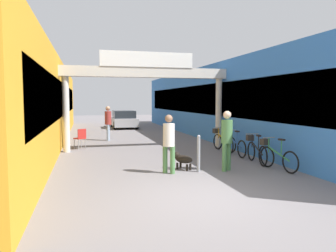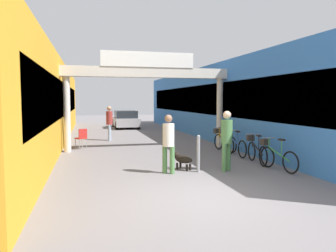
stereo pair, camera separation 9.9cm
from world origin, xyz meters
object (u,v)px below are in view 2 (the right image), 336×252
object	(u,v)px
dog_on_leash	(182,159)
bollard_post_metal	(198,153)
bicycle_black_second	(256,150)
pedestrian_carrying_crate	(109,121)
parked_car_silver	(126,119)
bicycle_orange_farthest	(223,140)
pedestrian_companion	(227,136)
bicycle_blue_third	(235,144)
cafe_chair_red_nearer	(82,137)
bicycle_green_nearest	(276,156)
pedestrian_with_dog	(168,140)

from	to	relation	value
dog_on_leash	bollard_post_metal	distance (m)	0.62
dog_on_leash	bicycle_black_second	size ratio (longest dim) A/B	0.43
pedestrian_carrying_crate	parked_car_silver	distance (m)	7.93
bicycle_orange_farthest	pedestrian_companion	bearing A→B (deg)	-112.14
dog_on_leash	bicycle_black_second	distance (m)	2.78
pedestrian_companion	bicycle_black_second	distance (m)	1.87
bicycle_blue_third	cafe_chair_red_nearer	distance (m)	6.55
bollard_post_metal	parked_car_silver	distance (m)	16.05
dog_on_leash	bicycle_green_nearest	xyz separation A→B (m)	(2.79, -0.72, 0.11)
bicycle_black_second	cafe_chair_red_nearer	bearing A→B (deg)	141.30
pedestrian_carrying_crate	bicycle_orange_farthest	size ratio (longest dim) A/B	1.09
pedestrian_carrying_crate	dog_on_leash	xyz separation A→B (m)	(1.70, -7.87, -0.72)
pedestrian_carrying_crate	bicycle_green_nearest	xyz separation A→B (m)	(4.49, -8.60, -0.62)
bollard_post_metal	parked_car_silver	world-z (taller)	parked_car_silver
pedestrian_companion	bollard_post_metal	distance (m)	1.00
bicycle_green_nearest	bicycle_orange_farthest	xyz separation A→B (m)	(-0.04, 3.90, 0.00)
pedestrian_with_dog	bicycle_green_nearest	distance (m)	3.38
dog_on_leash	bicycle_black_second	world-z (taller)	bicycle_black_second
bicycle_orange_farthest	parked_car_silver	size ratio (longest dim) A/B	0.42
pedestrian_with_dog	pedestrian_companion	bearing A→B (deg)	-2.89
pedestrian_carrying_crate	bicycle_orange_farthest	world-z (taller)	pedestrian_carrying_crate
bollard_post_metal	cafe_chair_red_nearer	size ratio (longest dim) A/B	1.25
dog_on_leash	bicycle_orange_farthest	world-z (taller)	bicycle_orange_farthest
bicycle_orange_farthest	cafe_chair_red_nearer	distance (m)	6.12
bicycle_green_nearest	parked_car_silver	world-z (taller)	parked_car_silver
bicycle_orange_farthest	bicycle_black_second	bearing A→B (deg)	-90.02
bollard_post_metal	pedestrian_carrying_crate	bearing A→B (deg)	104.00
pedestrian_with_dog	pedestrian_companion	world-z (taller)	pedestrian_companion
bicycle_blue_third	bicycle_orange_farthest	size ratio (longest dim) A/B	1.01
bicycle_orange_farthest	parked_car_silver	bearing A→B (deg)	102.39
bicycle_green_nearest	bicycle_orange_farthest	world-z (taller)	same
bollard_post_metal	cafe_chair_red_nearer	distance (m)	6.52
dog_on_leash	cafe_chair_red_nearer	world-z (taller)	cafe_chair_red_nearer
pedestrian_with_dog	parked_car_silver	distance (m)	16.03
pedestrian_companion	bicycle_blue_third	bearing A→B (deg)	59.75
pedestrian_companion	cafe_chair_red_nearer	size ratio (longest dim) A/B	2.04
bicycle_black_second	pedestrian_carrying_crate	bearing A→B (deg)	120.83
dog_on_leash	bollard_post_metal	xyz separation A→B (m)	(0.37, -0.44, 0.24)
pedestrian_carrying_crate	bicycle_orange_farthest	xyz separation A→B (m)	(4.45, -4.69, -0.62)
cafe_chair_red_nearer	parked_car_silver	bearing A→B (deg)	73.63
bicycle_black_second	parked_car_silver	xyz separation A→B (m)	(-2.73, 15.18, 0.21)
pedestrian_companion	bicycle_orange_farthest	xyz separation A→B (m)	(1.50, 3.69, -0.61)
bicycle_blue_third	pedestrian_companion	bearing A→B (deg)	-120.25
bicycle_orange_farthest	dog_on_leash	bearing A→B (deg)	-130.76
bicycle_green_nearest	bicycle_orange_farthest	size ratio (longest dim) A/B	1.00
pedestrian_companion	dog_on_leash	world-z (taller)	pedestrian_companion
bicycle_green_nearest	bicycle_black_second	distance (m)	1.15
bicycle_green_nearest	parked_car_silver	bearing A→B (deg)	99.64
bicycle_green_nearest	bicycle_orange_farthest	bearing A→B (deg)	90.65
parked_car_silver	cafe_chair_red_nearer	bearing A→B (deg)	-106.37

